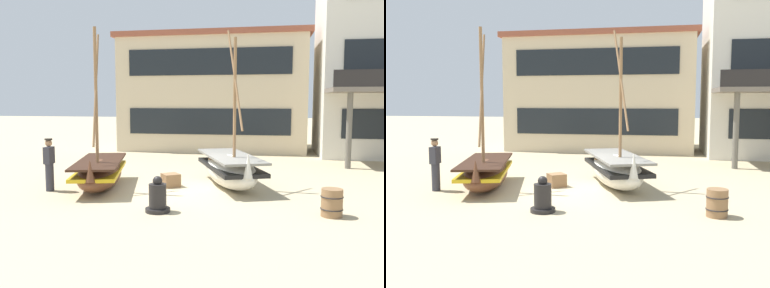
% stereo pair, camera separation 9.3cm
% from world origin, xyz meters
% --- Properties ---
extents(ground_plane, '(120.00, 120.00, 0.00)m').
position_xyz_m(ground_plane, '(0.00, 0.00, 0.00)').
color(ground_plane, tan).
extents(fishing_boat_near_left, '(2.35, 4.21, 5.15)m').
position_xyz_m(fishing_boat_near_left, '(-2.89, -0.12, 0.53)').
color(fishing_boat_near_left, brown).
rests_on(fishing_boat_near_left, ground).
extents(fishing_boat_centre_large, '(2.76, 4.33, 5.22)m').
position_xyz_m(fishing_boat_centre_large, '(1.32, 0.92, 0.60)').
color(fishing_boat_centre_large, silver).
rests_on(fishing_boat_centre_large, ground).
extents(fisherman_by_hull, '(0.26, 0.36, 1.68)m').
position_xyz_m(fisherman_by_hull, '(-4.27, -0.88, 0.83)').
color(fisherman_by_hull, '#33333D').
rests_on(fisherman_by_hull, ground).
extents(capstan_winch, '(0.65, 0.65, 0.94)m').
position_xyz_m(capstan_winch, '(-0.21, -2.69, 0.37)').
color(capstan_winch, black).
rests_on(capstan_winch, ground).
extents(wooden_barrel, '(0.56, 0.56, 0.70)m').
position_xyz_m(wooden_barrel, '(4.16, -2.31, 0.35)').
color(wooden_barrel, olive).
rests_on(wooden_barrel, ground).
extents(cargo_crate, '(0.74, 0.74, 0.44)m').
position_xyz_m(cargo_crate, '(-0.63, 0.46, 0.22)').
color(cargo_crate, olive).
rests_on(cargo_crate, ground).
extents(harbor_building_main, '(10.93, 6.38, 6.72)m').
position_xyz_m(harbor_building_main, '(-0.70, 12.45, 3.37)').
color(harbor_building_main, beige).
rests_on(harbor_building_main, ground).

